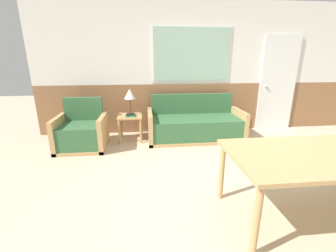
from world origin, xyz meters
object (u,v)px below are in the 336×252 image
Objects in this scene: couch at (195,126)px; side_table at (130,120)px; armchair at (82,133)px; dining_table at (332,158)px; table_lamp at (130,95)px.

couch is 1.30m from side_table.
armchair is 0.93m from side_table.
couch is 0.94× the size of dining_table.
side_table is at bearing -97.82° from table_lamp.
dining_table reaches higher than side_table.
couch is 3.74× the size of table_lamp.
armchair is at bearing 143.63° from dining_table.
dining_table is at bearing -49.02° from armchair.
table_lamp is (0.01, 0.08, 0.48)m from side_table.
armchair is 0.44× the size of dining_table.
dining_table is at bearing -50.11° from side_table.
armchair is at bearing -158.83° from side_table.
side_table is 1.01× the size of table_lamp.
dining_table is (0.80, -2.46, 0.39)m from couch.
armchair is 1.76× the size of table_lamp.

